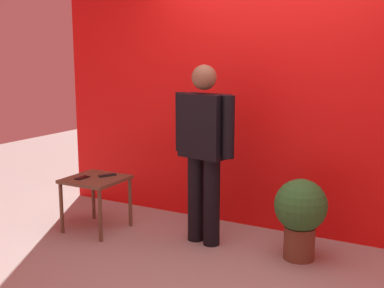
{
  "coord_description": "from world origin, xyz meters",
  "views": [
    {
      "loc": [
        1.57,
        -3.22,
        1.71
      ],
      "look_at": [
        -0.47,
        0.55,
        0.91
      ],
      "focal_mm": 45.9,
      "sensor_mm": 36.0,
      "label": 1
    }
  ],
  "objects_px": {
    "standing_person": "(204,145)",
    "tv_remote": "(107,175)",
    "potted_plant": "(300,212)",
    "side_table": "(96,185)",
    "cell_phone": "(82,178)"
  },
  "relations": [
    {
      "from": "tv_remote",
      "to": "potted_plant",
      "type": "height_order",
      "value": "potted_plant"
    },
    {
      "from": "potted_plant",
      "to": "cell_phone",
      "type": "bearing_deg",
      "value": -170.65
    },
    {
      "from": "standing_person",
      "to": "tv_remote",
      "type": "bearing_deg",
      "value": -174.13
    },
    {
      "from": "standing_person",
      "to": "side_table",
      "type": "distance_m",
      "value": 1.18
    },
    {
      "from": "standing_person",
      "to": "side_table",
      "type": "height_order",
      "value": "standing_person"
    },
    {
      "from": "cell_phone",
      "to": "potted_plant",
      "type": "relative_size",
      "value": 0.21
    },
    {
      "from": "side_table",
      "to": "tv_remote",
      "type": "distance_m",
      "value": 0.15
    },
    {
      "from": "cell_phone",
      "to": "side_table",
      "type": "bearing_deg",
      "value": 38.13
    },
    {
      "from": "potted_plant",
      "to": "tv_remote",
      "type": "bearing_deg",
      "value": -175.16
    },
    {
      "from": "tv_remote",
      "to": "potted_plant",
      "type": "xyz_separation_m",
      "value": [
        1.88,
        0.16,
        -0.13
      ]
    },
    {
      "from": "standing_person",
      "to": "tv_remote",
      "type": "height_order",
      "value": "standing_person"
    },
    {
      "from": "tv_remote",
      "to": "potted_plant",
      "type": "relative_size",
      "value": 0.25
    },
    {
      "from": "side_table",
      "to": "tv_remote",
      "type": "bearing_deg",
      "value": 57.91
    },
    {
      "from": "standing_person",
      "to": "tv_remote",
      "type": "relative_size",
      "value": 9.48
    },
    {
      "from": "side_table",
      "to": "potted_plant",
      "type": "distance_m",
      "value": 1.96
    }
  ]
}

